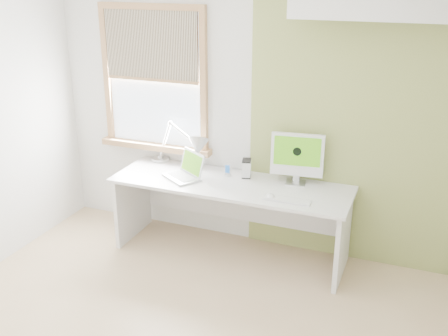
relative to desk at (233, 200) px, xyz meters
The scene contains 11 objects.
room 1.63m from the desk, 87.33° to the right, with size 4.04×3.54×2.64m.
accent_wall 1.35m from the desk, 15.57° to the left, with size 2.00×0.02×2.60m, color #8C9D4C.
window 1.40m from the desk, 163.78° to the left, with size 1.20×0.14×1.42m.
desk is the anchor object (origin of this frame).
desk_lamp 0.64m from the desk, 167.63° to the left, with size 0.74×0.43×0.44m.
laptop 0.51m from the desk, 168.88° to the right, with size 0.43×0.41×0.24m.
phone_dock 0.26m from the desk, 134.79° to the left, with size 0.07×0.07×0.12m.
external_drive 0.32m from the desk, 58.24° to the left, with size 0.11×0.15×0.17m.
imac 0.73m from the desk, 16.23° to the left, with size 0.48×0.18×0.46m.
keyboard 0.67m from the desk, 23.93° to the right, with size 0.41×0.12×0.02m.
mouse 0.55m from the desk, 30.17° to the right, with size 0.06×0.11×0.03m, color white.
Camera 1 is at (1.52, -2.78, 2.56)m, focal length 42.36 mm.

